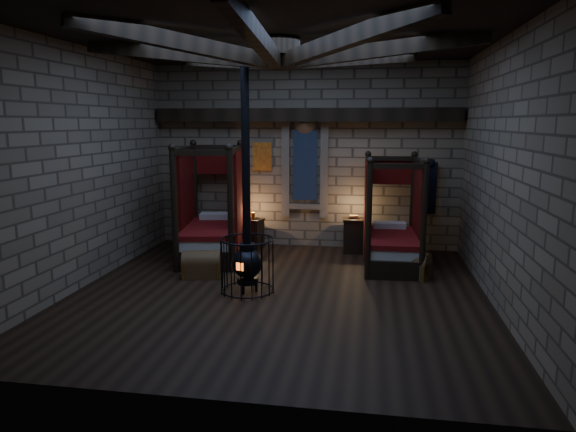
# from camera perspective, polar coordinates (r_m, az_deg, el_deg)

# --- Properties ---
(room) EXTENTS (7.02, 7.02, 4.29)m
(room) POSITION_cam_1_polar(r_m,az_deg,el_deg) (8.56, -1.01, 16.11)
(room) COLOR black
(room) RESTS_ON ground
(bed_left) EXTENTS (1.54, 2.43, 2.38)m
(bed_left) POSITION_cam_1_polar(r_m,az_deg,el_deg) (11.23, -8.40, -1.56)
(bed_left) COLOR black
(bed_left) RESTS_ON ground
(bed_right) EXTENTS (1.15, 2.11, 2.17)m
(bed_right) POSITION_cam_1_polar(r_m,az_deg,el_deg) (10.70, 11.39, -2.54)
(bed_right) COLOR black
(bed_right) RESTS_ON ground
(trunk_left) EXTENTS (0.78, 0.57, 0.52)m
(trunk_left) POSITION_cam_1_polar(r_m,az_deg,el_deg) (9.88, -9.56, -5.39)
(trunk_left) COLOR brown
(trunk_left) RESTS_ON ground
(trunk_right) EXTENTS (0.82, 0.70, 0.52)m
(trunk_right) POSITION_cam_1_polar(r_m,az_deg,el_deg) (10.02, 13.42, -5.30)
(trunk_right) COLOR brown
(trunk_right) RESTS_ON ground
(nightstand_left) EXTENTS (0.52, 0.51, 0.85)m
(nightstand_left) POSITION_cam_1_polar(r_m,az_deg,el_deg) (11.91, -3.88, -1.92)
(nightstand_left) COLOR black
(nightstand_left) RESTS_ON ground
(nightstand_right) EXTENTS (0.51, 0.49, 0.85)m
(nightstand_right) POSITION_cam_1_polar(r_m,az_deg,el_deg) (11.59, 7.28, -2.12)
(nightstand_right) COLOR black
(nightstand_right) RESTS_ON ground
(stove) EXTENTS (0.92, 0.92, 4.05)m
(stove) POSITION_cam_1_polar(r_m,az_deg,el_deg) (8.83, -4.55, -4.75)
(stove) COLOR black
(stove) RESTS_ON ground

